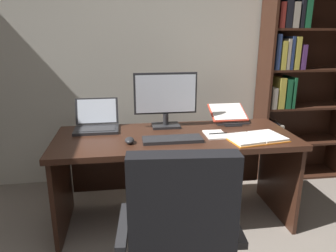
{
  "coord_description": "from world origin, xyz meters",
  "views": [
    {
      "loc": [
        -0.37,
        -0.75,
        1.45
      ],
      "look_at": [
        -0.06,
        1.39,
        0.81
      ],
      "focal_mm": 33.57,
      "sensor_mm": 36.0,
      "label": 1
    }
  ],
  "objects_px": {
    "monitor": "(166,100)",
    "keyboard": "(172,139)",
    "desk": "(174,155)",
    "notepad": "(215,135)",
    "open_binder": "(256,138)",
    "reading_stand_with_book": "(228,114)",
    "bookshelf": "(297,66)",
    "office_chair": "(180,251)",
    "computer_mouse": "(130,140)",
    "laptop": "(97,123)",
    "pen": "(218,133)"
  },
  "relations": [
    {
      "from": "office_chair",
      "to": "keyboard",
      "type": "bearing_deg",
      "value": 88.79
    },
    {
      "from": "monitor",
      "to": "keyboard",
      "type": "relative_size",
      "value": 1.19
    },
    {
      "from": "desk",
      "to": "monitor",
      "type": "xyz_separation_m",
      "value": [
        -0.04,
        0.15,
        0.41
      ]
    },
    {
      "from": "desk",
      "to": "monitor",
      "type": "height_order",
      "value": "monitor"
    },
    {
      "from": "desk",
      "to": "office_chair",
      "type": "xyz_separation_m",
      "value": [
        -0.13,
        -0.98,
        -0.11
      ]
    },
    {
      "from": "office_chair",
      "to": "monitor",
      "type": "distance_m",
      "value": 1.25
    },
    {
      "from": "open_binder",
      "to": "pen",
      "type": "relative_size",
      "value": 3.16
    },
    {
      "from": "laptop",
      "to": "notepad",
      "type": "xyz_separation_m",
      "value": [
        0.88,
        -0.28,
        -0.04
      ]
    },
    {
      "from": "office_chair",
      "to": "reading_stand_with_book",
      "type": "distance_m",
      "value": 1.41
    },
    {
      "from": "computer_mouse",
      "to": "bookshelf",
      "type": "bearing_deg",
      "value": 25.83
    },
    {
      "from": "monitor",
      "to": "open_binder",
      "type": "relative_size",
      "value": 1.14
    },
    {
      "from": "desk",
      "to": "laptop",
      "type": "bearing_deg",
      "value": 165.09
    },
    {
      "from": "office_chair",
      "to": "computer_mouse",
      "type": "bearing_deg",
      "value": 110.6
    },
    {
      "from": "monitor",
      "to": "computer_mouse",
      "type": "height_order",
      "value": "monitor"
    },
    {
      "from": "reading_stand_with_book",
      "to": "pen",
      "type": "xyz_separation_m",
      "value": [
        -0.19,
        -0.34,
        -0.05
      ]
    },
    {
      "from": "desk",
      "to": "computer_mouse",
      "type": "height_order",
      "value": "computer_mouse"
    },
    {
      "from": "laptop",
      "to": "pen",
      "type": "distance_m",
      "value": 0.95
    },
    {
      "from": "computer_mouse",
      "to": "office_chair",
      "type": "bearing_deg",
      "value": -74.34
    },
    {
      "from": "bookshelf",
      "to": "reading_stand_with_book",
      "type": "bearing_deg",
      "value": -155.2
    },
    {
      "from": "desk",
      "to": "keyboard",
      "type": "height_order",
      "value": "keyboard"
    },
    {
      "from": "desk",
      "to": "bookshelf",
      "type": "height_order",
      "value": "bookshelf"
    },
    {
      "from": "monitor",
      "to": "reading_stand_with_book",
      "type": "distance_m",
      "value": 0.57
    },
    {
      "from": "computer_mouse",
      "to": "notepad",
      "type": "height_order",
      "value": "computer_mouse"
    },
    {
      "from": "office_chair",
      "to": "keyboard",
      "type": "relative_size",
      "value": 2.32
    },
    {
      "from": "office_chair",
      "to": "keyboard",
      "type": "height_order",
      "value": "office_chair"
    },
    {
      "from": "laptop",
      "to": "notepad",
      "type": "distance_m",
      "value": 0.93
    },
    {
      "from": "office_chair",
      "to": "open_binder",
      "type": "distance_m",
      "value": 1.04
    },
    {
      "from": "keyboard",
      "to": "reading_stand_with_book",
      "type": "distance_m",
      "value": 0.7
    },
    {
      "from": "desk",
      "to": "notepad",
      "type": "relative_size",
      "value": 8.44
    },
    {
      "from": "desk",
      "to": "bookshelf",
      "type": "xyz_separation_m",
      "value": [
        1.3,
        0.59,
        0.61
      ]
    },
    {
      "from": "desk",
      "to": "laptop",
      "type": "height_order",
      "value": "laptop"
    },
    {
      "from": "bookshelf",
      "to": "notepad",
      "type": "bearing_deg",
      "value": -144.75
    },
    {
      "from": "open_binder",
      "to": "reading_stand_with_book",
      "type": "bearing_deg",
      "value": 85.55
    },
    {
      "from": "bookshelf",
      "to": "reading_stand_with_book",
      "type": "height_order",
      "value": "bookshelf"
    },
    {
      "from": "laptop",
      "to": "computer_mouse",
      "type": "bearing_deg",
      "value": -55.58
    },
    {
      "from": "notepad",
      "to": "computer_mouse",
      "type": "bearing_deg",
      "value": -172.42
    },
    {
      "from": "open_binder",
      "to": "notepad",
      "type": "bearing_deg",
      "value": 142.5
    },
    {
      "from": "computer_mouse",
      "to": "open_binder",
      "type": "relative_size",
      "value": 0.24
    },
    {
      "from": "open_binder",
      "to": "notepad",
      "type": "height_order",
      "value": "open_binder"
    },
    {
      "from": "bookshelf",
      "to": "open_binder",
      "type": "bearing_deg",
      "value": -131.44
    },
    {
      "from": "notepad",
      "to": "reading_stand_with_book",
      "type": "bearing_deg",
      "value": 58.31
    },
    {
      "from": "monitor",
      "to": "notepad",
      "type": "bearing_deg",
      "value": -39.02
    },
    {
      "from": "office_chair",
      "to": "pen",
      "type": "bearing_deg",
      "value": 67.78
    },
    {
      "from": "computer_mouse",
      "to": "open_binder",
      "type": "distance_m",
      "value": 0.9
    },
    {
      "from": "laptop",
      "to": "computer_mouse",
      "type": "relative_size",
      "value": 3.25
    },
    {
      "from": "bookshelf",
      "to": "laptop",
      "type": "relative_size",
      "value": 6.58
    },
    {
      "from": "keyboard",
      "to": "pen",
      "type": "distance_m",
      "value": 0.37
    },
    {
      "from": "bookshelf",
      "to": "office_chair",
      "type": "bearing_deg",
      "value": -132.26
    },
    {
      "from": "monitor",
      "to": "notepad",
      "type": "relative_size",
      "value": 2.39
    },
    {
      "from": "laptop",
      "to": "pen",
      "type": "relative_size",
      "value": 2.41
    }
  ]
}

